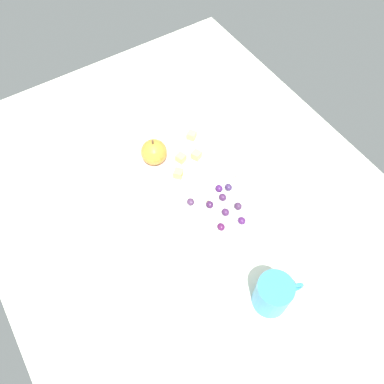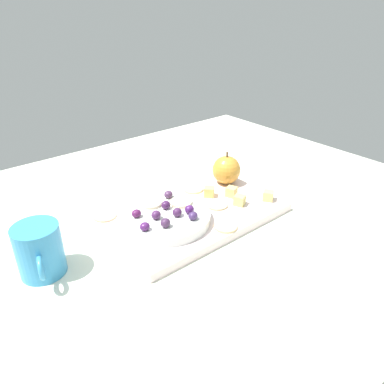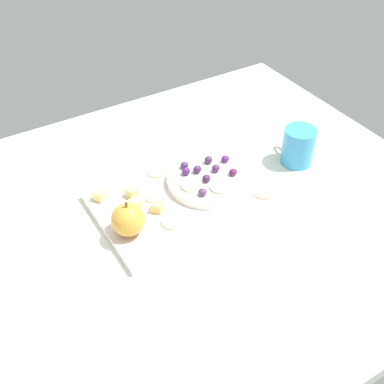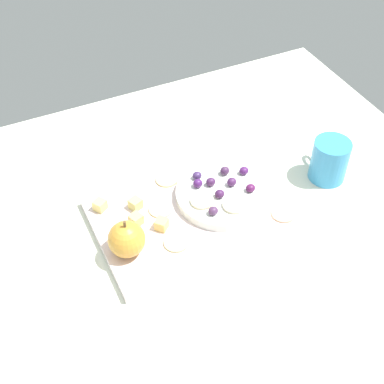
{
  "view_description": "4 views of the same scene",
  "coord_description": "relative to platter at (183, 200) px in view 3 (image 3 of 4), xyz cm",
  "views": [
    {
      "loc": [
        45.38,
        -26.67,
        88.34
      ],
      "look_at": [
        2.51,
        0.76,
        7.56
      ],
      "focal_mm": 36.53,
      "sensor_mm": 36.0,
      "label": 1
    },
    {
      "loc": [
        44.7,
        55.52,
        44.85
      ],
      "look_at": [
        1.13,
        2.52,
        8.53
      ],
      "focal_mm": 34.17,
      "sensor_mm": 36.0,
      "label": 2
    },
    {
      "loc": [
        -38.17,
        -67.54,
        75.29
      ],
      "look_at": [
        2.49,
        -0.48,
        8.29
      ],
      "focal_mm": 46.01,
      "sensor_mm": 36.0,
      "label": 3
    },
    {
      "loc": [
        -29.18,
        -63.02,
        82.71
      ],
      "look_at": [
        3.02,
        4.63,
        8.33
      ],
      "focal_mm": 50.92,
      "sensor_mm": 36.0,
      "label": 4
    }
  ],
  "objects": [
    {
      "name": "cup",
      "position": [
        31.17,
        -1.06,
        3.7
      ],
      "size": [
        7.69,
        10.71,
        9.19
      ],
      "color": "#368FC5",
      "rests_on": "table"
    },
    {
      "name": "cracker_3",
      "position": [
        -0.73,
        10.66,
        1.09
      ],
      "size": [
        4.65,
        4.65,
        0.4
      ],
      "primitive_type": "cylinder",
      "color": "#E0C084",
      "rests_on": "platter"
    },
    {
      "name": "grape_2",
      "position": [
        9.96,
        5.37,
        3.69
      ],
      "size": [
        1.94,
        1.75,
        1.84
      ],
      "primitive_type": "ellipsoid",
      "color": "#46294B",
      "rests_on": "serving_dish"
    },
    {
      "name": "grape_4",
      "position": [
        12.26,
        -1.18,
        3.57
      ],
      "size": [
        1.94,
        1.75,
        1.6
      ],
      "primitive_type": "ellipsoid",
      "color": "#521A4A",
      "rests_on": "serving_dish"
    },
    {
      "name": "cheese_cube_1",
      "position": [
        -9.37,
        6.04,
        1.99
      ],
      "size": [
        2.87,
        2.87,
        2.18
      ],
      "primitive_type": "cube",
      "rotation": [
        0.0,
        0.0,
        0.41
      ],
      "color": "#E5D373",
      "rests_on": "platter"
    },
    {
      "name": "cheese_cube_0",
      "position": [
        -15.79,
        8.66,
        1.99
      ],
      "size": [
        3.02,
        3.02,
        2.18
      ],
      "primitive_type": "cube",
      "rotation": [
        0.0,
        0.0,
        0.58
      ],
      "color": "#F2D575",
      "rests_on": "platter"
    },
    {
      "name": "grape_7",
      "position": [
        5.93,
        -0.08,
        3.66
      ],
      "size": [
        1.94,
        1.75,
        1.77
      ],
      "primitive_type": "ellipsoid",
      "color": "#431F4B",
      "rests_on": "serving_dish"
    },
    {
      "name": "platter",
      "position": [
        0.0,
        0.0,
        0.0
      ],
      "size": [
        37.48,
        26.11,
        1.79
      ],
      "primitive_type": "cube",
      "color": "silver",
      "rests_on": "table"
    },
    {
      "name": "table",
      "position": [
        -1.96,
        -2.44,
        -2.49
      ],
      "size": [
        117.59,
        96.55,
        3.19
      ],
      "primitive_type": "cube",
      "color": "silver",
      "rests_on": "ground"
    },
    {
      "name": "grape_3",
      "position": [
        13.55,
        3.82,
        3.58
      ],
      "size": [
        1.94,
        1.75,
        1.62
      ],
      "primitive_type": "ellipsoid",
      "color": "#4C1E5C",
      "rests_on": "serving_dish"
    },
    {
      "name": "cheese_cube_2",
      "position": [
        -6.87,
        -1.09,
        1.99
      ],
      "size": [
        3.09,
        3.09,
        2.18
      ],
      "primitive_type": "cube",
      "rotation": [
        0.0,
        0.0,
        0.73
      ],
      "color": "#F3CF6D",
      "rests_on": "platter"
    },
    {
      "name": "grape_8",
      "position": [
        2.79,
        -3.51,
        3.59
      ],
      "size": [
        1.94,
        1.75,
        1.64
      ],
      "primitive_type": "ellipsoid",
      "color": "#4E2F53",
      "rests_on": "serving_dish"
    },
    {
      "name": "grape_6",
      "position": [
        3.38,
        4.4,
        3.69
      ],
      "size": [
        1.94,
        1.75,
        1.83
      ],
      "primitive_type": "ellipsoid",
      "color": "#4B1F63",
      "rests_on": "serving_dish"
    },
    {
      "name": "grape_1",
      "position": [
        9.68,
        1.88,
        3.68
      ],
      "size": [
        1.94,
        1.75,
        1.81
      ],
      "primitive_type": "ellipsoid",
      "color": "#4B2453",
      "rests_on": "serving_dish"
    },
    {
      "name": "apple_whole",
      "position": [
        -14.65,
        -3.65,
        4.31
      ],
      "size": [
        6.83,
        6.83,
        6.83
      ],
      "primitive_type": "sphere",
      "color": "gold",
      "rests_on": "platter"
    },
    {
      "name": "apple_slice_1",
      "position": [
        2.26,
        0.21,
        3.07
      ],
      "size": [
        4.56,
        4.56,
        0.6
      ],
      "primitive_type": "cylinder",
      "color": "beige",
      "rests_on": "serving_dish"
    },
    {
      "name": "apple_slice_0",
      "position": [
        7.36,
        -3.47,
        3.07
      ],
      "size": [
        4.56,
        4.56,
        0.6
      ],
      "primitive_type": "cylinder",
      "color": "beige",
      "rests_on": "serving_dish"
    },
    {
      "name": "cracker_1",
      "position": [
        15.84,
        -8.01,
        1.09
      ],
      "size": [
        4.65,
        4.65,
        0.4
      ],
      "primitive_type": "cylinder",
      "color": "#E5B28A",
      "rests_on": "platter"
    },
    {
      "name": "cheese_cube_3",
      "position": [
        -10.78,
        2.11,
        1.99
      ],
      "size": [
        2.81,
        2.81,
        2.18
      ],
      "primitive_type": "cube",
      "rotation": [
        0.0,
        0.0,
        0.36
      ],
      "color": "#E5C571",
      "rests_on": "platter"
    },
    {
      "name": "grape_0",
      "position": [
        4.28,
        6.61,
        3.59
      ],
      "size": [
        1.94,
        1.75,
        1.64
      ],
      "primitive_type": "ellipsoid",
      "color": "#3F2959",
      "rests_on": "serving_dish"
    },
    {
      "name": "apple_stem",
      "position": [
        -14.65,
        -3.65,
        8.32
      ],
      "size": [
        0.5,
        0.5,
        1.2
      ],
      "primitive_type": "cylinder",
      "color": "brown",
      "rests_on": "apple_whole"
    },
    {
      "name": "cracker_2",
      "position": [
        -5.23,
        3.33,
        1.09
      ],
      "size": [
        4.65,
        4.65,
        0.4
      ],
      "primitive_type": "cylinder",
      "color": "#D4BC8C",
      "rests_on": "platter"
    },
    {
      "name": "cracker_0",
      "position": [
        -5.96,
        -5.71,
        1.09
      ],
      "size": [
        4.65,
        4.65,
        0.4
      ],
      "primitive_type": "cylinder",
      "color": "#D4C489",
      "rests_on": "platter"
    },
    {
      "name": "grape_5",
      "position": [
        5.92,
        3.7,
        3.67
      ],
      "size": [
        1.94,
        1.75,
        1.79
      ],
      "primitive_type": "ellipsoid",
      "color": "#47234F",
      "rests_on": "serving_dish"
    },
    {
      "name": "serving_dish",
      "position": [
        7.18,
        1.2,
        1.83
      ],
      "size": [
        18.4,
        18.4,
        1.88
      ],
      "primitive_type": "cylinder",
      "color": "white",
      "rests_on": "platter"
    }
  ]
}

